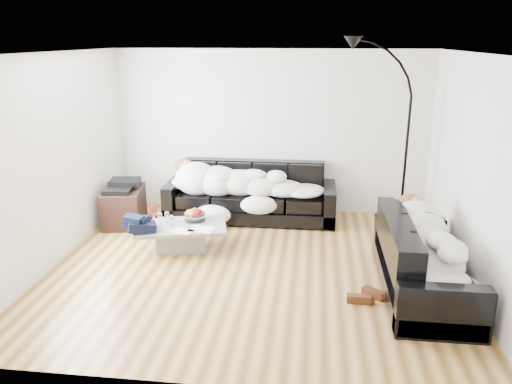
# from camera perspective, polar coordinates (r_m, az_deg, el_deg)

# --- Properties ---
(ground) EXTENTS (5.00, 5.00, 0.00)m
(ground) POSITION_cam_1_polar(r_m,az_deg,el_deg) (6.33, -0.33, -8.61)
(ground) COLOR brown
(ground) RESTS_ON ground
(wall_back) EXTENTS (5.00, 0.02, 2.60)m
(wall_back) POSITION_cam_1_polar(r_m,az_deg,el_deg) (8.07, 1.67, 6.81)
(wall_back) COLOR silver
(wall_back) RESTS_ON ground
(wall_left) EXTENTS (0.02, 4.50, 2.60)m
(wall_left) POSITION_cam_1_polar(r_m,az_deg,el_deg) (6.67, -22.23, 3.29)
(wall_left) COLOR silver
(wall_left) RESTS_ON ground
(wall_right) EXTENTS (0.02, 4.50, 2.60)m
(wall_right) POSITION_cam_1_polar(r_m,az_deg,el_deg) (6.11, 23.63, 1.92)
(wall_right) COLOR silver
(wall_right) RESTS_ON ground
(ceiling) EXTENTS (5.00, 5.00, 0.00)m
(ceiling) POSITION_cam_1_polar(r_m,az_deg,el_deg) (5.70, -0.37, 15.62)
(ceiling) COLOR white
(ceiling) RESTS_ON ground
(sofa_back) EXTENTS (2.65, 0.92, 0.87)m
(sofa_back) POSITION_cam_1_polar(r_m,az_deg,el_deg) (7.85, -0.63, -0.00)
(sofa_back) COLOR black
(sofa_back) RESTS_ON ground
(sofa_right) EXTENTS (0.88, 2.06, 0.83)m
(sofa_right) POSITION_cam_1_polar(r_m,az_deg,el_deg) (5.92, 18.68, -7.06)
(sofa_right) COLOR black
(sofa_right) RESTS_ON ground
(sleeper_back) EXTENTS (2.24, 0.77, 0.45)m
(sleeper_back) POSITION_cam_1_polar(r_m,az_deg,el_deg) (7.74, -0.68, 1.38)
(sleeper_back) COLOR white
(sleeper_back) RESTS_ON sofa_back
(sleeper_right) EXTENTS (0.75, 1.77, 0.43)m
(sleeper_right) POSITION_cam_1_polar(r_m,az_deg,el_deg) (5.84, 18.89, -5.10)
(sleeper_right) COLOR white
(sleeper_right) RESTS_ON sofa_right
(teal_cushion) EXTENTS (0.42, 0.38, 0.20)m
(teal_cushion) POSITION_cam_1_polar(r_m,az_deg,el_deg) (6.38, 17.32, -2.23)
(teal_cushion) COLOR #0D5D3B
(teal_cushion) RESTS_ON sofa_right
(coffee_table) EXTENTS (1.32, 0.95, 0.35)m
(coffee_table) POSITION_cam_1_polar(r_m,az_deg,el_deg) (6.86, -8.50, -5.12)
(coffee_table) COLOR #939699
(coffee_table) RESTS_ON ground
(fruit_bowl) EXTENTS (0.29, 0.29, 0.18)m
(fruit_bowl) POSITION_cam_1_polar(r_m,az_deg,el_deg) (6.91, -7.01, -2.55)
(fruit_bowl) COLOR white
(fruit_bowl) RESTS_ON coffee_table
(wine_glass_a) EXTENTS (0.07, 0.07, 0.15)m
(wine_glass_a) POSITION_cam_1_polar(r_m,az_deg,el_deg) (6.91, -10.13, -2.78)
(wine_glass_a) COLOR white
(wine_glass_a) RESTS_ON coffee_table
(wine_glass_b) EXTENTS (0.07, 0.07, 0.17)m
(wine_glass_b) POSITION_cam_1_polar(r_m,az_deg,el_deg) (6.86, -10.94, -2.93)
(wine_glass_b) COLOR white
(wine_glass_b) RESTS_ON coffee_table
(wine_glass_c) EXTENTS (0.07, 0.07, 0.15)m
(wine_glass_c) POSITION_cam_1_polar(r_m,az_deg,el_deg) (6.76, -9.64, -3.21)
(wine_glass_c) COLOR white
(wine_glass_c) RESTS_ON coffee_table
(candle_left) EXTENTS (0.06, 0.06, 0.25)m
(candle_left) POSITION_cam_1_polar(r_m,az_deg,el_deg) (7.06, -11.96, -2.04)
(candle_left) COLOR maroon
(candle_left) RESTS_ON coffee_table
(candle_right) EXTENTS (0.05, 0.05, 0.23)m
(candle_right) POSITION_cam_1_polar(r_m,az_deg,el_deg) (7.09, -11.35, -2.01)
(candle_right) COLOR maroon
(candle_right) RESTS_ON coffee_table
(newspaper_a) EXTENTS (0.37, 0.30, 0.01)m
(newspaper_a) POSITION_cam_1_polar(r_m,az_deg,el_deg) (6.60, -6.24, -4.24)
(newspaper_a) COLOR silver
(newspaper_a) RESTS_ON coffee_table
(newspaper_b) EXTENTS (0.32, 0.27, 0.01)m
(newspaper_b) POSITION_cam_1_polar(r_m,az_deg,el_deg) (6.57, -8.38, -4.43)
(newspaper_b) COLOR silver
(newspaper_b) RESTS_ON coffee_table
(navy_jacket) EXTENTS (0.43, 0.39, 0.19)m
(navy_jacket) POSITION_cam_1_polar(r_m,az_deg,el_deg) (6.64, -13.30, -2.95)
(navy_jacket) COLOR black
(navy_jacket) RESTS_ON coffee_table
(shoes) EXTENTS (0.50, 0.42, 0.10)m
(shoes) POSITION_cam_1_polar(r_m,az_deg,el_deg) (5.72, 12.42, -11.52)
(shoes) COLOR #472311
(shoes) RESTS_ON ground
(av_cabinet) EXTENTS (0.68, 0.89, 0.56)m
(av_cabinet) POSITION_cam_1_polar(r_m,az_deg,el_deg) (7.93, -14.84, -1.61)
(av_cabinet) COLOR black
(av_cabinet) RESTS_ON ground
(stereo) EXTENTS (0.48, 0.40, 0.13)m
(stereo) POSITION_cam_1_polar(r_m,az_deg,el_deg) (7.83, -15.03, 0.77)
(stereo) COLOR black
(stereo) RESTS_ON av_cabinet
(floor_lamp) EXTENTS (0.96, 0.66, 2.44)m
(floor_lamp) POSITION_cam_1_polar(r_m,az_deg,el_deg) (7.51, 16.81, 4.66)
(floor_lamp) COLOR black
(floor_lamp) RESTS_ON ground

